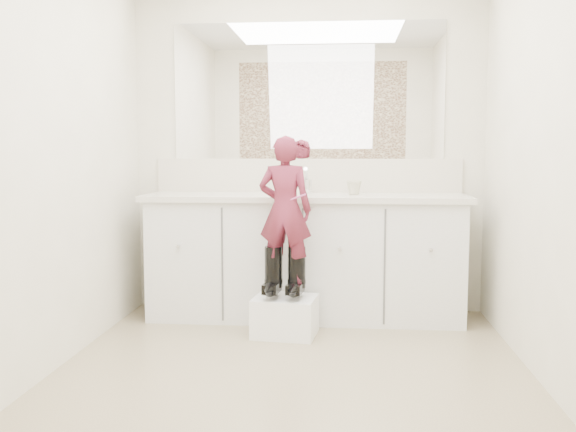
# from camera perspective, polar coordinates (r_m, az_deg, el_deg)

# --- Properties ---
(floor) EXTENTS (3.00, 3.00, 0.00)m
(floor) POSITION_cam_1_polar(r_m,az_deg,el_deg) (3.54, 0.26, -14.01)
(floor) COLOR #806C54
(floor) RESTS_ON ground
(wall_back) EXTENTS (2.60, 0.00, 2.60)m
(wall_back) POSITION_cam_1_polar(r_m,az_deg,el_deg) (4.83, 1.75, 5.82)
(wall_back) COLOR beige
(wall_back) RESTS_ON floor
(wall_front) EXTENTS (2.60, 0.00, 2.60)m
(wall_front) POSITION_cam_1_polar(r_m,az_deg,el_deg) (1.84, -3.64, 5.74)
(wall_front) COLOR beige
(wall_front) RESTS_ON floor
(wall_left) EXTENTS (0.00, 3.00, 3.00)m
(wall_left) POSITION_cam_1_polar(r_m,az_deg,el_deg) (3.67, -20.48, 5.44)
(wall_left) COLOR beige
(wall_left) RESTS_ON floor
(wall_right) EXTENTS (0.00, 3.00, 3.00)m
(wall_right) POSITION_cam_1_polar(r_m,az_deg,el_deg) (3.47, 22.28, 5.37)
(wall_right) COLOR beige
(wall_right) RESTS_ON floor
(vanity_cabinet) EXTENTS (2.20, 0.55, 0.85)m
(vanity_cabinet) POSITION_cam_1_polar(r_m,az_deg,el_deg) (4.62, 1.53, -3.84)
(vanity_cabinet) COLOR silver
(vanity_cabinet) RESTS_ON floor
(countertop) EXTENTS (2.28, 0.58, 0.04)m
(countertop) POSITION_cam_1_polar(r_m,az_deg,el_deg) (4.55, 1.53, 1.66)
(countertop) COLOR beige
(countertop) RESTS_ON vanity_cabinet
(backsplash) EXTENTS (2.28, 0.03, 0.25)m
(backsplash) POSITION_cam_1_polar(r_m,az_deg,el_deg) (4.81, 1.74, 3.62)
(backsplash) COLOR beige
(backsplash) RESTS_ON countertop
(mirror) EXTENTS (2.00, 0.02, 1.00)m
(mirror) POSITION_cam_1_polar(r_m,az_deg,el_deg) (4.83, 1.76, 11.05)
(mirror) COLOR white
(mirror) RESTS_ON wall_back
(faucet) EXTENTS (0.08, 0.08, 0.10)m
(faucet) POSITION_cam_1_polar(r_m,az_deg,el_deg) (4.71, 1.66, 2.66)
(faucet) COLOR silver
(faucet) RESTS_ON countertop
(cup) EXTENTS (0.12, 0.12, 0.10)m
(cup) POSITION_cam_1_polar(r_m,az_deg,el_deg) (4.56, 5.87, 2.53)
(cup) COLOR #BFBA98
(cup) RESTS_ON countertop
(soap_bottle) EXTENTS (0.12, 0.12, 0.21)m
(soap_bottle) POSITION_cam_1_polar(r_m,az_deg,el_deg) (4.56, 0.27, 3.26)
(soap_bottle) COLOR silver
(soap_bottle) RESTS_ON countertop
(step_stool) EXTENTS (0.43, 0.38, 0.25)m
(step_stool) POSITION_cam_1_polar(r_m,az_deg,el_deg) (4.22, -0.26, -8.90)
(step_stool) COLOR white
(step_stool) RESTS_ON floor
(boot_left) EXTENTS (0.15, 0.23, 0.33)m
(boot_left) POSITION_cam_1_polar(r_m,az_deg,el_deg) (4.17, -1.29, -4.99)
(boot_left) COLOR black
(boot_left) RESTS_ON step_stool
(boot_right) EXTENTS (0.15, 0.23, 0.33)m
(boot_right) POSITION_cam_1_polar(r_m,az_deg,el_deg) (4.15, 0.77, -5.02)
(boot_right) COLOR black
(boot_right) RESTS_ON step_stool
(toddler) EXTENTS (0.37, 0.26, 0.94)m
(toddler) POSITION_cam_1_polar(r_m,az_deg,el_deg) (4.10, -0.26, 0.57)
(toddler) COLOR #A33254
(toddler) RESTS_ON step_stool
(toothbrush) EXTENTS (0.14, 0.03, 0.06)m
(toothbrush) POSITION_cam_1_polar(r_m,az_deg,el_deg) (4.05, 0.67, 1.61)
(toothbrush) COLOR #CB4F95
(toothbrush) RESTS_ON toddler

